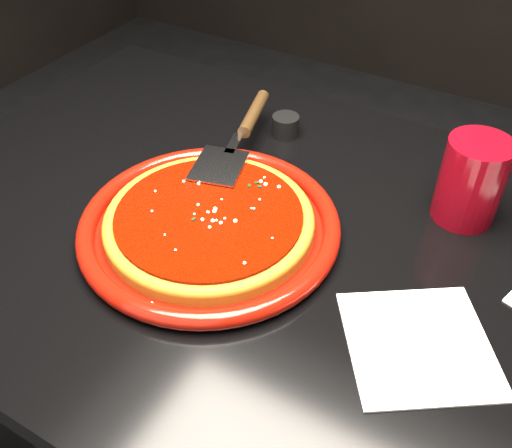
% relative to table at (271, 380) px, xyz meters
% --- Properties ---
extents(table, '(1.20, 0.80, 0.75)m').
position_rel_table_xyz_m(table, '(0.00, 0.00, 0.00)').
color(table, black).
rests_on(table, floor).
extents(plate, '(0.48, 0.48, 0.03)m').
position_rel_table_xyz_m(plate, '(-0.08, -0.05, 0.39)').
color(plate, '#6C0B05').
rests_on(plate, table).
extents(pizza_crust, '(0.38, 0.38, 0.02)m').
position_rel_table_xyz_m(pizza_crust, '(-0.08, -0.05, 0.39)').
color(pizza_crust, brown).
rests_on(pizza_crust, plate).
extents(pizza_crust_rim, '(0.38, 0.38, 0.02)m').
position_rel_table_xyz_m(pizza_crust_rim, '(-0.08, -0.05, 0.40)').
color(pizza_crust_rim, brown).
rests_on(pizza_crust_rim, plate).
extents(pizza_sauce, '(0.34, 0.34, 0.01)m').
position_rel_table_xyz_m(pizza_sauce, '(-0.08, -0.05, 0.41)').
color(pizza_sauce, '#720D00').
rests_on(pizza_sauce, plate).
extents(parmesan_dusting, '(0.26, 0.26, 0.01)m').
position_rel_table_xyz_m(parmesan_dusting, '(-0.08, -0.05, 0.41)').
color(parmesan_dusting, beige).
rests_on(parmesan_dusting, plate).
extents(basil_flecks, '(0.24, 0.24, 0.00)m').
position_rel_table_xyz_m(basil_flecks, '(-0.08, -0.05, 0.41)').
color(basil_flecks, black).
rests_on(basil_flecks, plate).
extents(pizza_server, '(0.17, 0.33, 0.02)m').
position_rel_table_xyz_m(pizza_server, '(-0.14, 0.13, 0.42)').
color(pizza_server, silver).
rests_on(pizza_server, plate).
extents(cup, '(0.12, 0.12, 0.13)m').
position_rel_table_xyz_m(cup, '(0.22, 0.18, 0.44)').
color(cup, maroon).
rests_on(cup, table).
extents(napkin_a, '(0.23, 0.23, 0.00)m').
position_rel_table_xyz_m(napkin_a, '(0.24, -0.09, 0.38)').
color(napkin_a, silver).
rests_on(napkin_a, table).
extents(ramekin, '(0.06, 0.06, 0.04)m').
position_rel_table_xyz_m(ramekin, '(-0.11, 0.24, 0.39)').
color(ramekin, black).
rests_on(ramekin, table).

